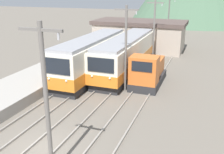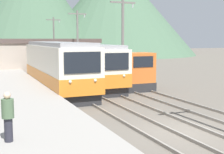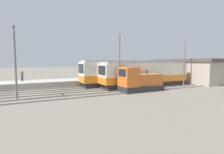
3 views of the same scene
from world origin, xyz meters
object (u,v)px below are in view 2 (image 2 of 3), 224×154
Objects in this scene: commuter_train_center at (82,66)px; person_on_platform at (8,115)px; commuter_train_left at (57,69)px; shunting_locomotive at (129,74)px; catenary_mast_mid at (123,42)px; catenary_mast_far at (78,41)px; catenary_mast_distant at (54,40)px.

person_on_platform is (-7.61, -16.15, 0.03)m from commuter_train_center.
commuter_train_left is 8.12× the size of person_on_platform.
commuter_train_center is 17.85m from person_on_platform.
catenary_mast_mid is at bearing -127.49° from shunting_locomotive.
commuter_train_left is 1.83× the size of catenary_mast_mid.
catenary_mast_distant is at bearing 90.00° from catenary_mast_far.
shunting_locomotive is 3.60m from catenary_mast_mid.
catenary_mast_mid reaches higher than person_on_platform.
catenary_mast_far and catenary_mast_distant have the same top height.
commuter_train_left is at bearing -102.14° from catenary_mast_distant.
shunting_locomotive is 3.43× the size of person_on_platform.
commuter_train_left is 9.89m from catenary_mast_far.
catenary_mast_mid reaches higher than shunting_locomotive.
commuter_train_center is (2.80, 2.45, -0.09)m from commuter_train_left.
catenary_mast_distant reaches higher than commuter_train_left.
catenary_mast_distant is at bearing 90.00° from catenary_mast_mid.
commuter_train_center is 1.98× the size of catenary_mast_far.
commuter_train_center is at bearing 64.77° from person_on_platform.
shunting_locomotive is (3.00, -3.21, -0.47)m from commuter_train_center.
catenary_mast_mid is (-1.49, -1.95, 2.64)m from shunting_locomotive.
commuter_train_center is 2.56× the size of shunting_locomotive.
shunting_locomotive is 0.77× the size of catenary_mast_far.
catenary_mast_far reaches higher than shunting_locomotive.
shunting_locomotive is at bearing 50.64° from person_on_platform.
person_on_platform is at bearing -109.35° from commuter_train_left.
catenary_mast_far is (1.51, 6.21, 2.17)m from commuter_train_center.
catenary_mast_mid is 1.00× the size of catenary_mast_distant.
commuter_train_center is at bearing -103.65° from catenary_mast_far.
commuter_train_left reaches higher than shunting_locomotive.
commuter_train_left is at bearing 147.82° from catenary_mast_mid.
shunting_locomotive is at bearing -85.89° from catenary_mast_distant.
catenary_mast_far is 24.24m from person_on_platform.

